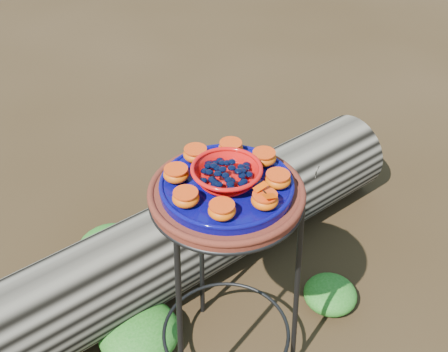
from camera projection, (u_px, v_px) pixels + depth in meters
name	position (u px, v px, depth m)	size (l,w,h in m)	color
plant_stand	(226.00, 289.00, 1.66)	(0.44, 0.44, 0.70)	black
terracotta_saucer	(227.00, 194.00, 1.44)	(0.40, 0.40, 0.03)	#3B1A10
cobalt_plate	(227.00, 186.00, 1.42)	(0.34, 0.34, 0.02)	#000047
red_bowl	(227.00, 175.00, 1.40)	(0.17, 0.17, 0.05)	red
glass_gems	(227.00, 164.00, 1.38)	(0.13, 0.13, 0.02)	black
orange_half_0	(265.00, 200.00, 1.33)	(0.07, 0.07, 0.04)	#C13600
orange_half_1	(278.00, 180.00, 1.40)	(0.07, 0.07, 0.04)	#C13600
orange_half_2	(264.00, 158.00, 1.47)	(0.07, 0.07, 0.04)	#C13600
orange_half_3	(231.00, 148.00, 1.51)	(0.07, 0.07, 0.04)	#C13600
orange_half_4	(196.00, 154.00, 1.48)	(0.07, 0.07, 0.04)	#C13600
orange_half_5	(176.00, 174.00, 1.41)	(0.07, 0.07, 0.04)	#C13600
orange_half_6	(186.00, 198.00, 1.34)	(0.07, 0.07, 0.04)	#C13600
orange_half_7	(222.00, 210.00, 1.30)	(0.07, 0.07, 0.04)	#C13600
butterfly	(265.00, 192.00, 1.32)	(0.07, 0.05, 0.01)	#DE3C00
driftwood_log	(197.00, 233.00, 2.12)	(1.77, 0.46, 0.33)	black
foliage_left	(139.00, 331.00, 1.88)	(0.28, 0.28, 0.14)	#175D12
foliage_right	(330.00, 294.00, 2.04)	(0.19, 0.19, 0.10)	#175D12
foliage_back	(112.00, 249.00, 2.19)	(0.27, 0.27, 0.14)	#175D12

